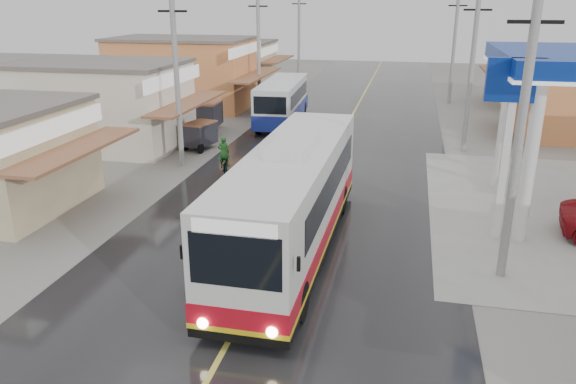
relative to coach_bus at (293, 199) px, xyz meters
name	(u,v)px	position (x,y,z in m)	size (l,w,h in m)	color
ground	(276,255)	(-0.46, -0.50, -1.82)	(120.00, 120.00, 0.00)	slate
road	(337,144)	(-0.46, 14.50, -1.81)	(12.00, 90.00, 0.02)	black
centre_line	(337,144)	(-0.46, 14.50, -1.79)	(0.15, 90.00, 0.01)	#D8CC4C
shopfronts_left	(150,123)	(-13.46, 17.50, -1.82)	(11.00, 44.00, 5.20)	tan
utility_poles_left	(226,134)	(-7.46, 15.50, -1.82)	(1.60, 50.00, 8.00)	gray
utility_poles_right	(463,151)	(6.54, 14.50, -1.82)	(1.60, 36.00, 8.00)	gray
coach_bus	(293,199)	(0.00, 0.00, 0.00)	(2.86, 12.10, 3.76)	silver
second_bus	(282,101)	(-4.73, 19.18, -0.29)	(2.73, 8.61, 2.82)	silver
cyclist	(225,161)	(-4.91, 7.69, -1.21)	(1.05, 1.81, 1.85)	black
tricycle_near	(200,134)	(-7.72, 11.78, -0.95)	(1.69, 2.21, 1.52)	#26262D
tricycle_far	(207,114)	(-8.91, 16.30, -0.77)	(1.69, 2.39, 1.83)	#26262D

